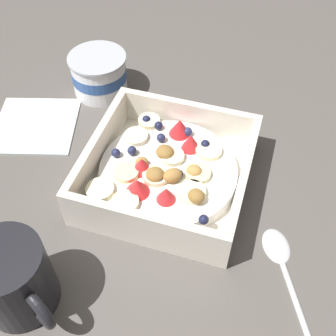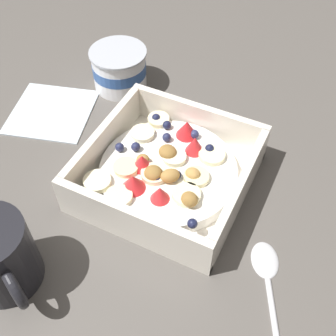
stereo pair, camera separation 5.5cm
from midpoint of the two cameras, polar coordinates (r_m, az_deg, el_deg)
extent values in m
plane|color=#56514C|center=(0.57, 1.82, -1.72)|extent=(2.40, 2.40, 0.00)
cube|color=white|center=(0.57, 2.76, -1.81)|extent=(0.20, 0.20, 0.01)
cube|color=white|center=(0.49, -1.78, -7.85)|extent=(0.20, 0.01, 0.06)
cube|color=white|center=(0.61, 6.60, 6.05)|extent=(0.20, 0.01, 0.06)
cube|color=white|center=(0.58, -5.92, 3.04)|extent=(0.01, 0.18, 0.06)
cube|color=white|center=(0.53, 12.40, -3.66)|extent=(0.01, 0.18, 0.06)
cylinder|color=white|center=(0.55, 2.82, -0.88)|extent=(0.18, 0.18, 0.02)
cylinder|color=#F4EAB7|center=(0.56, 8.67, 1.57)|extent=(0.05, 0.05, 0.01)
cylinder|color=#F4EAB7|center=(0.54, 1.09, -0.99)|extent=(0.05, 0.05, 0.01)
cylinder|color=#F7EFC6|center=(0.58, -0.76, 4.51)|extent=(0.05, 0.05, 0.01)
cylinder|color=#F4EAB7|center=(0.60, 1.32, 6.35)|extent=(0.04, 0.04, 0.01)
cylinder|color=beige|center=(0.54, -2.83, -0.09)|extent=(0.04, 0.04, 0.01)
cylinder|color=#F4EAB7|center=(0.52, 5.50, -3.77)|extent=(0.05, 0.05, 0.01)
cylinder|color=#F7EFC6|center=(0.56, 3.66, 1.30)|extent=(0.04, 0.04, 0.01)
cylinder|color=#F7EFC6|center=(0.53, -6.58, -1.96)|extent=(0.04, 0.04, 0.01)
cylinder|color=#F4EAB7|center=(0.51, -3.57, -4.02)|extent=(0.05, 0.05, 0.01)
cylinder|color=beige|center=(0.54, 6.80, -1.19)|extent=(0.04, 0.04, 0.01)
cone|color=red|center=(0.58, 5.23, 5.14)|extent=(0.04, 0.04, 0.03)
cone|color=red|center=(0.56, 6.41, 2.99)|extent=(0.04, 0.04, 0.02)
cone|color=red|center=(0.52, -1.69, -2.09)|extent=(0.04, 0.04, 0.02)
cone|color=red|center=(0.51, 1.99, -3.59)|extent=(0.03, 0.03, 0.02)
cone|color=red|center=(0.54, -0.63, 0.70)|extent=(0.03, 0.03, 0.02)
sphere|color=#191E3D|center=(0.53, 4.20, -1.09)|extent=(0.01, 0.01, 0.01)
sphere|color=#23284C|center=(0.56, -1.60, 2.71)|extent=(0.01, 0.01, 0.01)
sphere|color=#191E3D|center=(0.54, 0.56, -0.65)|extent=(0.01, 0.01, 0.01)
sphere|color=#191E3D|center=(0.57, 8.33, 2.43)|extent=(0.01, 0.01, 0.01)
sphere|color=#23284C|center=(0.58, 2.53, 3.98)|extent=(0.01, 0.01, 0.01)
sphere|color=#191E3D|center=(0.59, 2.48, 5.64)|extent=(0.01, 0.01, 0.01)
sphere|color=#191E3D|center=(0.60, 0.98, 6.61)|extent=(0.01, 0.01, 0.01)
sphere|color=#191E3D|center=(0.49, 6.48, -7.60)|extent=(0.01, 0.01, 0.01)
sphere|color=navy|center=(0.58, 6.23, 4.39)|extent=(0.01, 0.01, 0.01)
sphere|color=#23284C|center=(0.56, -3.79, 2.61)|extent=(0.01, 0.01, 0.01)
sphere|color=#23284C|center=(0.53, 1.35, -1.46)|extent=(0.01, 0.01, 0.01)
ellipsoid|color=tan|center=(0.53, 6.18, -1.06)|extent=(0.02, 0.02, 0.01)
ellipsoid|color=#AD7F42|center=(0.53, 3.25, -1.21)|extent=(0.03, 0.03, 0.02)
ellipsoid|color=olive|center=(0.51, 5.98, -4.38)|extent=(0.02, 0.02, 0.02)
ellipsoid|color=#AD7F42|center=(0.55, -0.56, 0.96)|extent=(0.02, 0.02, 0.01)
ellipsoid|color=olive|center=(0.53, 1.25, -0.96)|extent=(0.03, 0.03, 0.02)
ellipsoid|color=olive|center=(0.55, 3.18, 1.86)|extent=(0.03, 0.03, 0.02)
ellipsoid|color=silver|center=(0.52, 15.94, -11.73)|extent=(0.05, 0.06, 0.01)
cylinder|color=silver|center=(0.49, 17.74, -20.69)|extent=(0.06, 0.12, 0.01)
cylinder|color=white|center=(0.70, -4.26, 12.91)|extent=(0.08, 0.08, 0.06)
cylinder|color=#2D5193|center=(0.70, -4.27, 13.11)|extent=(0.09, 0.09, 0.02)
cylinder|color=#B7BCC6|center=(0.68, -4.41, 15.10)|extent=(0.09, 0.09, 0.00)
torus|color=black|center=(0.46, -16.67, -15.20)|extent=(0.05, 0.03, 0.05)
cube|color=silver|center=(0.68, -13.13, 7.29)|extent=(0.15, 0.15, 0.01)
camera|label=1|loc=(0.03, -87.13, 3.35)|focal=45.53mm
camera|label=2|loc=(0.03, 92.87, -3.35)|focal=45.53mm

